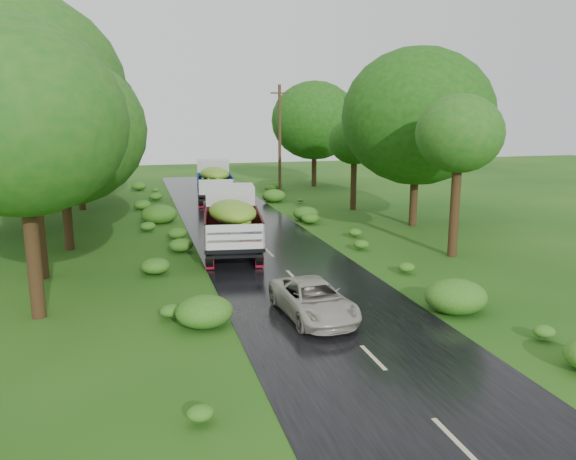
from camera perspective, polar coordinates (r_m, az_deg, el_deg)
name	(u,v)px	position (r m, az deg, el deg)	size (l,w,h in m)	color
ground	(373,358)	(15.70, 8.64, -12.74)	(120.00, 120.00, 0.00)	#13410E
road	(315,299)	(20.04, 2.81, -7.06)	(6.50, 80.00, 0.02)	black
road_lines	(307,291)	(20.93, 1.95, -6.17)	(0.12, 69.60, 0.00)	#BFB78C
truck_near	(232,218)	(26.54, -5.75, 1.26)	(3.36, 7.19, 2.91)	black
truck_far	(214,179)	(42.16, -7.53, 5.15)	(3.12, 7.14, 2.91)	black
car	(313,300)	(18.21, 2.59, -7.07)	(1.92, 4.16, 1.15)	#B3AD9F
utility_pole	(280,140)	(43.93, -0.85, 9.14)	(1.48, 0.50, 8.58)	#382616
trees_left	(51,109)	(35.15, -22.91, 11.29)	(7.19, 32.90, 9.82)	black
trees_right	(367,124)	(38.55, 8.05, 10.66)	(5.13, 29.00, 8.13)	black
shrubs	(260,237)	(28.32, -2.86, -0.70)	(11.90, 44.00, 0.70)	#246317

